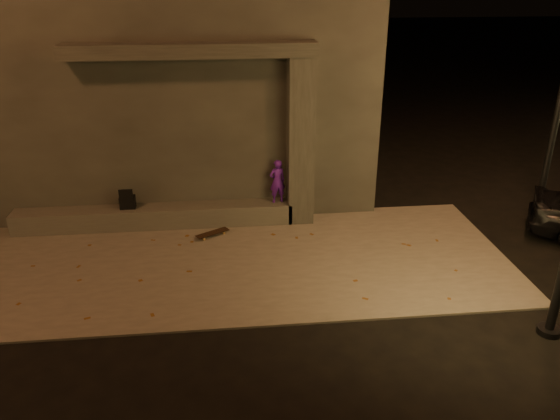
{
  "coord_description": "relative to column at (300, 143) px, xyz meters",
  "views": [
    {
      "loc": [
        0.07,
        -7.36,
        5.21
      ],
      "look_at": [
        1.07,
        2.0,
        1.06
      ],
      "focal_mm": 35.0,
      "sensor_mm": 36.0,
      "label": 1
    }
  ],
  "objects": [
    {
      "name": "sidewalk",
      "position": [
        -1.7,
        -1.75,
        -1.82
      ],
      "size": [
        11.0,
        4.4,
        0.04
      ],
      "primitive_type": "cube",
      "color": "#615C55",
      "rests_on": "ground"
    },
    {
      "name": "ledge",
      "position": [
        -3.2,
        0.0,
        -1.58
      ],
      "size": [
        6.0,
        0.55,
        0.45
      ],
      "primitive_type": "cube",
      "color": "#53514C",
      "rests_on": "sidewalk"
    },
    {
      "name": "skateboard",
      "position": [
        -1.95,
        -0.65,
        -1.73
      ],
      "size": [
        0.72,
        0.54,
        0.08
      ],
      "rotation": [
        0.0,
        0.0,
        0.54
      ],
      "color": "black",
      "rests_on": "sidewalk"
    },
    {
      "name": "column",
      "position": [
        0.0,
        0.0,
        0.0
      ],
      "size": [
        0.55,
        0.55,
        3.6
      ],
      "primitive_type": "cube",
      "color": "#383633",
      "rests_on": "sidewalk"
    },
    {
      "name": "backpack",
      "position": [
        -3.75,
        0.0,
        -1.19
      ],
      "size": [
        0.33,
        0.22,
        0.47
      ],
      "rotation": [
        0.0,
        0.0,
        0.02
      ],
      "color": "black",
      "rests_on": "ledge"
    },
    {
      "name": "canopy",
      "position": [
        -2.2,
        0.05,
        1.94
      ],
      "size": [
        5.0,
        0.7,
        0.28
      ],
      "primitive_type": "cube",
      "color": "#383633",
      "rests_on": "column"
    },
    {
      "name": "building",
      "position": [
        -2.7,
        2.74,
        0.77
      ],
      "size": [
        9.0,
        5.1,
        5.22
      ],
      "color": "#383633",
      "rests_on": "ground"
    },
    {
      "name": "skateboarder",
      "position": [
        -0.5,
        0.0,
        -0.86
      ],
      "size": [
        0.4,
        0.32,
        0.98
      ],
      "primitive_type": "imported",
      "rotation": [
        0.0,
        0.0,
        3.39
      ],
      "color": "#5D1BB1",
      "rests_on": "ledge"
    },
    {
      "name": "ground",
      "position": [
        -1.7,
        -3.75,
        -1.84
      ],
      "size": [
        120.0,
        120.0,
        0.0
      ],
      "primitive_type": "plane",
      "color": "black",
      "rests_on": "ground"
    }
  ]
}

